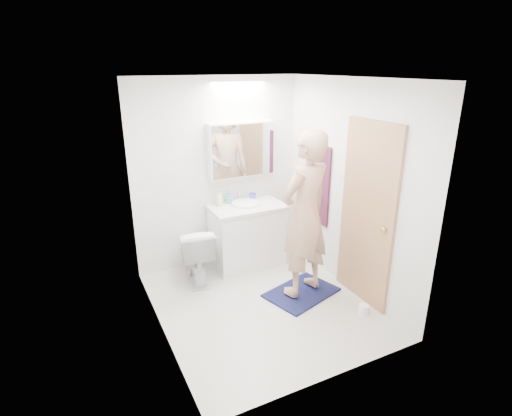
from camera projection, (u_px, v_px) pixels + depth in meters
floor at (262, 304)px, 4.47m from camera, size 2.50×2.50×0.00m
ceiling at (263, 78)px, 3.66m from camera, size 2.50×2.50×0.00m
wall_back at (218, 174)px, 5.12m from camera, size 2.50×0.00×2.50m
wall_front at (339, 251)px, 3.01m from camera, size 2.50×0.00×2.50m
wall_left at (154, 220)px, 3.60m from camera, size 0.00×2.50×2.50m
wall_right at (349, 188)px, 4.52m from camera, size 0.00×2.50×2.50m
vanity_cabinet at (247, 236)px, 5.26m from camera, size 0.90×0.55×0.78m
countertop at (247, 207)px, 5.13m from camera, size 0.95×0.58×0.04m
sink_basin at (246, 204)px, 5.14m from camera, size 0.36×0.36×0.03m
faucet at (240, 195)px, 5.28m from camera, size 0.02×0.02×0.16m
medicine_cabinet at (241, 150)px, 5.08m from camera, size 0.88×0.14×0.70m
mirror_panel at (244, 151)px, 5.01m from camera, size 0.84×0.01×0.66m
toilet at (195, 253)px, 4.87m from camera, size 0.49×0.75×0.71m
bath_rug at (301, 292)px, 4.67m from camera, size 0.92×0.76×0.02m
person at (305, 215)px, 4.34m from camera, size 0.78×0.62×1.86m
door at (367, 215)px, 4.29m from camera, size 0.04×0.80×2.00m
door_knob at (384, 230)px, 4.03m from camera, size 0.06×0.06×0.06m
towel at (319, 185)px, 5.01m from camera, size 0.02×0.42×1.00m
towel_hook at (320, 143)px, 4.83m from camera, size 0.07×0.02×0.02m
soap_bottle_a at (219, 197)px, 5.08m from camera, size 0.12×0.12×0.22m
soap_bottle_b at (230, 197)px, 5.17m from camera, size 0.11×0.11×0.18m
toothbrush_cup at (253, 197)px, 5.31m from camera, size 0.12×0.12×0.09m
toilet_paper_roll at (363, 309)px, 4.29m from camera, size 0.11×0.11×0.10m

